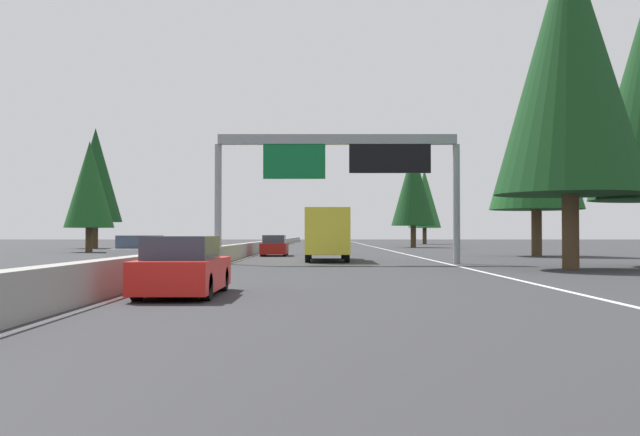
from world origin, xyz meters
name	(u,v)px	position (x,y,z in m)	size (l,w,h in m)	color
ground_plane	(264,252)	(60.00, 0.00, 0.00)	(320.00, 320.00, 0.00)	#2D2D30
median_barrier	(275,244)	(80.00, 0.30, 0.45)	(180.00, 0.56, 0.90)	gray
shoulder_stripe_right	(385,249)	(70.00, -11.52, 0.01)	(160.00, 0.16, 0.01)	silver
shoulder_stripe_median	(274,249)	(70.00, -0.25, 0.01)	(160.00, 0.16, 0.01)	silver
sign_gantry_overhead	(341,161)	(33.55, -6.03, 5.31)	(0.50, 12.68, 6.68)	gray
sedan_mid_left	(183,268)	(14.14, -1.60, 0.68)	(4.40, 1.80, 1.47)	red
box_truck_near_right	(327,233)	(38.05, -5.36, 1.61)	(8.50, 2.40, 2.95)	gold
sedan_near_center	(274,246)	(47.48, -1.73, 0.68)	(4.40, 1.80, 1.47)	maroon
bus_mid_center	(323,233)	(100.48, -5.35, 1.72)	(11.50, 2.55, 3.10)	white
minivan_distant_b	(324,238)	(117.19, -5.60, 0.95)	(5.00, 1.95, 1.69)	#AD931E
pickup_far_right	(323,242)	(53.30, -5.19, 0.91)	(5.60, 2.00, 1.86)	slate
oncoming_near	(141,253)	(28.24, 2.93, 0.68)	(4.40, 1.80, 1.47)	silver
conifer_right_foreground	(569,62)	(27.41, -15.76, 8.96)	(6.48, 6.48, 14.73)	#4C3823
conifer_right_mid	(536,128)	(46.88, -20.11, 9.02)	(6.52, 6.52, 14.82)	#4C3823
conifer_right_far	(413,187)	(81.06, -15.86, 7.12)	(5.15, 5.15, 11.71)	#4C3823
conifer_right_distant	(424,199)	(110.18, -21.36, 7.15)	(5.17, 5.17, 11.76)	#4C3823
conifer_left_mid	(89,185)	(58.21, 14.85, 5.80)	(4.21, 4.21, 9.56)	#4C3823
conifer_left_far	(95,175)	(75.17, 19.64, 8.01)	(5.80, 5.80, 13.18)	#4C3823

